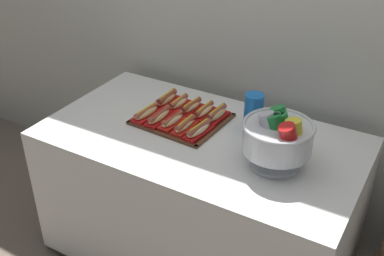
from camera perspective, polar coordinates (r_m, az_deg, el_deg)
ground_plane at (r=2.68m, az=0.92°, el=-14.75°), size 10.00×10.00×0.00m
buffet_table at (r=2.41m, az=0.99°, el=-8.14°), size 1.48×0.81×0.75m
serving_tray at (r=2.32m, az=-1.23°, el=1.06°), size 0.42×0.38×0.01m
hot_dog_0 at (r=2.33m, az=-5.43°, el=1.83°), size 0.08×0.18×0.06m
hot_dog_1 at (r=2.29m, az=-3.95°, el=1.37°), size 0.06×0.17×0.06m
hot_dog_2 at (r=2.25m, az=-2.42°, el=0.84°), size 0.08×0.16×0.06m
hot_dog_3 at (r=2.21m, az=-0.84°, el=0.30°), size 0.06×0.16×0.06m
hot_dog_4 at (r=2.18m, az=0.80°, el=-0.25°), size 0.08×0.18×0.06m
hot_dog_5 at (r=2.44m, az=-3.05°, el=3.45°), size 0.06×0.17×0.06m
hot_dog_6 at (r=2.41m, az=-1.60°, el=2.97°), size 0.07×0.16×0.06m
hot_dog_7 at (r=2.37m, az=-0.11°, el=2.52°), size 0.07×0.16×0.06m
hot_dog_8 at (r=2.33m, az=1.43°, el=2.00°), size 0.07×0.17×0.06m
hot_dog_9 at (r=2.30m, az=3.02°, el=1.59°), size 0.08×0.17×0.06m
punch_bowl at (r=1.95m, az=10.30°, el=-1.00°), size 0.29×0.29×0.26m
cup_stack at (r=2.20m, az=7.37°, el=1.75°), size 0.09×0.09×0.19m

